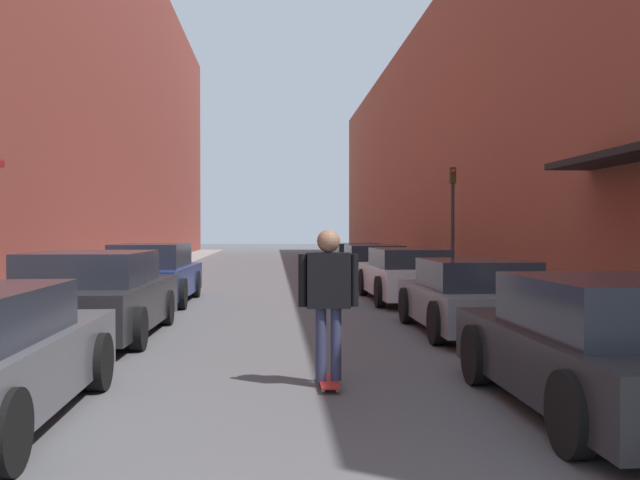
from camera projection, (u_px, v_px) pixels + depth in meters
name	position (u px, v px, depth m)	size (l,w,h in m)	color
ground	(278.00, 282.00, 23.36)	(122.45, 122.45, 0.00)	#515154
curb_strip_left	(152.00, 271.00, 28.58)	(1.80, 55.66, 0.12)	gray
curb_strip_right	(399.00, 270.00, 29.24)	(1.80, 55.66, 0.12)	gray
building_row_left	(78.00, 90.00, 28.29)	(4.90, 55.66, 14.53)	brown
building_row_right	(469.00, 145.00, 29.35)	(4.90, 55.66, 10.43)	brown
parked_car_left_1	(94.00, 296.00, 11.28)	(2.07, 4.45, 1.36)	#232326
parked_car_left_2	(153.00, 275.00, 16.50)	(1.86, 4.51, 1.39)	navy
parked_car_right_0	(610.00, 348.00, 6.58)	(1.93, 4.08, 1.28)	#232326
parked_car_right_1	(473.00, 297.00, 11.76)	(1.92, 3.92, 1.22)	gray
parked_car_right_2	(407.00, 275.00, 17.04)	(1.91, 4.68, 1.26)	silver
parked_car_right_3	(373.00, 265.00, 22.26)	(2.01, 4.29, 1.23)	gray
parked_car_right_4	(357.00, 258.00, 27.97)	(2.02, 4.24, 1.18)	black
skateboarder	(328.00, 290.00, 7.72)	(0.66, 0.78, 1.71)	#B2231E
traffic_light	(453.00, 213.00, 19.62)	(0.16, 0.22, 3.31)	#2D2D2D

